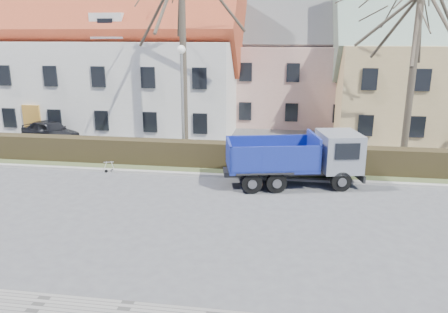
% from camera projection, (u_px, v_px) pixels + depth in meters
% --- Properties ---
extents(ground, '(120.00, 120.00, 0.00)m').
position_uv_depth(ground, '(184.00, 213.00, 16.92)').
color(ground, '#4F5052').
extents(curb_far, '(80.00, 0.30, 0.12)m').
position_uv_depth(curb_far, '(207.00, 175.00, 21.28)').
color(curb_far, '#A6A29B').
rests_on(curb_far, ground).
extents(grass_strip, '(80.00, 3.00, 0.10)m').
position_uv_depth(grass_strip, '(213.00, 166.00, 22.81)').
color(grass_strip, '#43502D').
rests_on(grass_strip, ground).
extents(hedge, '(60.00, 0.90, 1.30)m').
position_uv_depth(hedge, '(212.00, 156.00, 22.46)').
color(hedge, '#2C2416').
rests_on(hedge, ground).
extents(building_white, '(26.80, 10.80, 9.50)m').
position_uv_depth(building_white, '(65.00, 61.00, 32.76)').
color(building_white, silver).
rests_on(building_white, ground).
extents(building_pink, '(10.80, 8.80, 8.00)m').
position_uv_depth(building_pink, '(293.00, 70.00, 34.30)').
color(building_pink, tan).
rests_on(building_pink, ground).
extents(tree_1, '(9.20, 9.20, 12.65)m').
position_uv_depth(tree_1, '(183.00, 41.00, 23.60)').
color(tree_1, '#3F372C').
rests_on(tree_1, ground).
extents(tree_2, '(8.00, 8.00, 11.00)m').
position_uv_depth(tree_2, '(414.00, 58.00, 22.07)').
color(tree_2, '#3F372C').
rests_on(tree_2, ground).
extents(dump_truck, '(6.63, 3.65, 2.51)m').
position_uv_depth(dump_truck, '(289.00, 159.00, 19.72)').
color(dump_truck, navy).
rests_on(dump_truck, ground).
extents(streetlight, '(0.49, 0.49, 6.22)m').
position_uv_depth(streetlight, '(183.00, 104.00, 22.99)').
color(streetlight, '#999999').
rests_on(streetlight, ground).
extents(cart_frame, '(0.78, 0.60, 0.63)m').
position_uv_depth(cart_frame, '(105.00, 167.00, 21.74)').
color(cart_frame, silver).
rests_on(cart_frame, ground).
extents(parked_car_a, '(4.47, 3.05, 1.41)m').
position_uv_depth(parked_car_a, '(50.00, 131.00, 27.90)').
color(parked_car_a, black).
rests_on(parked_car_a, ground).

